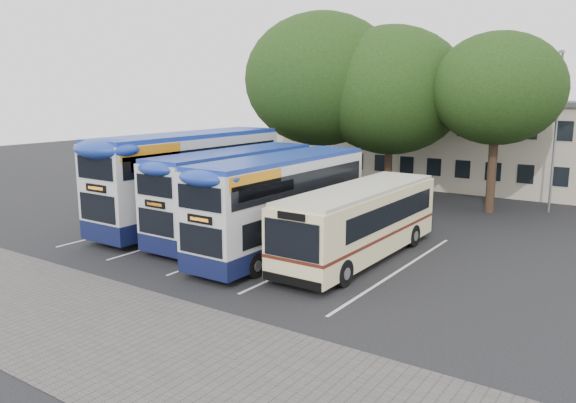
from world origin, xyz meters
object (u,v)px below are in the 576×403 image
(tree_mid, at_px, (391,91))
(bus_dd_left, at_px, (191,175))
(bus_dd_right, at_px, (282,200))
(bus_single, at_px, (361,218))
(bus_dd_mid, at_px, (235,190))
(lamp_post, at_px, (556,123))
(tree_right, at_px, (498,89))
(tree_left, at_px, (322,80))

(tree_mid, xyz_separation_m, bus_dd_left, (-5.34, -12.34, -4.26))
(bus_dd_right, distance_m, bus_single, 3.40)
(bus_dd_left, relative_size, bus_dd_mid, 1.16)
(lamp_post, distance_m, tree_right, 3.94)
(tree_left, height_order, bus_dd_mid, tree_left)
(tree_mid, height_order, tree_right, tree_mid)
(tree_left, height_order, bus_dd_left, tree_left)
(tree_left, xyz_separation_m, bus_dd_mid, (2.32, -11.77, -5.33))
(bus_dd_left, xyz_separation_m, bus_dd_right, (6.76, -1.51, -0.33))
(tree_mid, distance_m, tree_right, 6.56)
(tree_left, distance_m, bus_dd_left, 12.36)
(tree_left, bearing_deg, tree_right, 3.39)
(lamp_post, bearing_deg, tree_left, -169.12)
(lamp_post, relative_size, bus_single, 0.90)
(tree_right, height_order, bus_dd_right, tree_right)
(tree_left, distance_m, tree_mid, 4.56)
(tree_mid, height_order, bus_dd_left, tree_mid)
(bus_dd_left, xyz_separation_m, bus_dd_mid, (3.28, -0.49, -0.36))
(tree_mid, distance_m, bus_dd_right, 14.66)
(tree_left, bearing_deg, bus_dd_left, -94.86)
(bus_dd_right, bearing_deg, bus_single, 20.40)
(tree_right, relative_size, bus_single, 1.00)
(tree_left, height_order, bus_single, tree_left)
(lamp_post, xyz_separation_m, bus_dd_mid, (-11.41, -14.41, -2.81))
(lamp_post, distance_m, bus_single, 15.43)
(tree_mid, relative_size, bus_dd_mid, 1.10)
(tree_left, bearing_deg, bus_dd_mid, -78.82)
(tree_left, bearing_deg, bus_dd_right, -65.61)
(bus_dd_mid, xyz_separation_m, bus_dd_right, (3.47, -1.03, 0.03))
(tree_mid, relative_size, bus_single, 1.08)
(bus_dd_left, bearing_deg, tree_mid, 66.61)
(lamp_post, relative_size, bus_dd_mid, 0.92)
(bus_single, bearing_deg, tree_left, 127.54)
(lamp_post, height_order, bus_dd_mid, lamp_post)
(bus_dd_left, distance_m, bus_single, 9.94)
(tree_right, height_order, bus_dd_left, tree_right)
(bus_dd_right, bearing_deg, lamp_post, 62.78)
(bus_single, bearing_deg, lamp_post, 71.39)
(tree_mid, xyz_separation_m, bus_single, (4.56, -12.69, -5.19))
(tree_left, distance_m, bus_dd_mid, 13.12)
(lamp_post, bearing_deg, bus_single, -108.61)
(tree_mid, height_order, bus_dd_mid, tree_mid)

